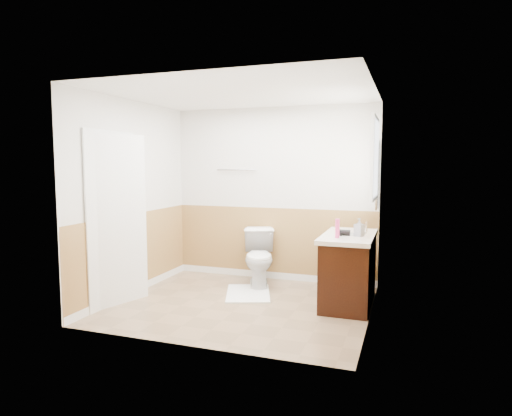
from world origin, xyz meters
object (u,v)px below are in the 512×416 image
at_px(bath_mat, 248,293).
at_px(lotion_bottle, 337,228).
at_px(toilet, 259,258).
at_px(vanity_cabinet, 349,271).
at_px(soap_dispenser, 359,227).

xyz_separation_m(bath_mat, lotion_bottle, (1.18, -0.28, 0.95)).
distance_m(toilet, bath_mat, 0.59).
bearing_deg(toilet, vanity_cabinet, -38.12).
xyz_separation_m(bath_mat, vanity_cabinet, (1.28, 0.03, 0.39)).
bearing_deg(soap_dispenser, lotion_bottle, -135.24).
bearing_deg(soap_dispenser, toilet, 159.71).
distance_m(toilet, vanity_cabinet, 1.35).
bearing_deg(toilet, lotion_bottle, -51.58).
relative_size(toilet, soap_dispenser, 3.69).
bearing_deg(vanity_cabinet, bath_mat, -178.70).
bearing_deg(soap_dispenser, vanity_cabinet, 143.05).
bearing_deg(lotion_bottle, soap_dispenser, 44.76).
distance_m(lotion_bottle, soap_dispenser, 0.31).
bearing_deg(bath_mat, vanity_cabinet, 1.30).
distance_m(vanity_cabinet, soap_dispenser, 0.57).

